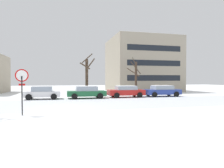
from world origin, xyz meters
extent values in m
plane|color=white|center=(0.00, 0.00, 0.00)|extent=(120.00, 120.00, 0.00)
cube|color=silver|center=(0.00, 3.26, 0.00)|extent=(80.00, 8.51, 0.00)
cylinder|color=black|center=(-2.46, -1.87, 1.17)|extent=(0.07, 0.12, 2.35)
cylinder|color=red|center=(-2.46, -1.87, 2.40)|extent=(0.76, 0.07, 0.76)
cylinder|color=white|center=(-2.46, -1.88, 2.40)|extent=(0.62, 0.07, 0.62)
cube|color=red|center=(-2.46, -1.87, 1.85)|extent=(0.36, 0.05, 0.12)
cylinder|color=white|center=(-2.46, -1.86, 2.45)|extent=(0.42, 0.05, 0.42)
cube|color=white|center=(-2.22, 8.48, 0.57)|extent=(3.85, 1.89, 0.59)
cube|color=#8C99A8|center=(-2.22, 8.48, 1.12)|extent=(2.12, 1.74, 0.51)
cube|color=white|center=(-2.22, 8.48, 1.40)|extent=(1.93, 1.61, 0.06)
cylinder|color=black|center=(-0.96, 9.45, 0.32)|extent=(0.64, 0.22, 0.64)
cylinder|color=black|center=(-0.96, 7.52, 0.32)|extent=(0.64, 0.22, 0.64)
cylinder|color=black|center=(-3.47, 9.45, 0.32)|extent=(0.64, 0.22, 0.64)
cylinder|color=black|center=(-3.47, 7.52, 0.32)|extent=(0.64, 0.22, 0.64)
cube|color=#1E6038|center=(2.61, 8.27, 0.56)|extent=(4.35, 1.84, 0.58)
cube|color=#8C99A8|center=(2.61, 8.27, 1.10)|extent=(2.39, 1.69, 0.50)
cube|color=white|center=(2.61, 8.27, 1.38)|extent=(2.18, 1.56, 0.06)
cylinder|color=black|center=(4.02, 9.21, 0.32)|extent=(0.64, 0.22, 0.64)
cylinder|color=black|center=(4.02, 7.33, 0.32)|extent=(0.64, 0.22, 0.64)
cylinder|color=black|center=(1.19, 9.21, 0.32)|extent=(0.64, 0.22, 0.64)
cylinder|color=black|center=(1.19, 7.33, 0.32)|extent=(0.64, 0.22, 0.64)
cube|color=red|center=(7.43, 8.55, 0.58)|extent=(4.36, 1.84, 0.63)
cube|color=#8C99A8|center=(7.43, 8.55, 1.12)|extent=(2.40, 1.69, 0.44)
cube|color=white|center=(7.43, 8.55, 1.37)|extent=(2.18, 1.56, 0.06)
cylinder|color=black|center=(8.84, 9.49, 0.32)|extent=(0.64, 0.22, 0.64)
cylinder|color=black|center=(8.84, 7.61, 0.32)|extent=(0.64, 0.22, 0.64)
cylinder|color=black|center=(6.01, 9.49, 0.32)|extent=(0.64, 0.22, 0.64)
cylinder|color=black|center=(6.01, 7.61, 0.32)|extent=(0.64, 0.22, 0.64)
cube|color=#283D93|center=(12.25, 8.58, 0.58)|extent=(4.55, 1.86, 0.62)
cube|color=#8C99A8|center=(12.25, 8.58, 1.12)|extent=(2.50, 1.71, 0.47)
cube|color=white|center=(12.25, 8.58, 1.39)|extent=(2.28, 1.58, 0.06)
cylinder|color=black|center=(13.73, 9.53, 0.32)|extent=(0.64, 0.22, 0.64)
cylinder|color=black|center=(13.73, 7.63, 0.32)|extent=(0.64, 0.22, 0.64)
cylinder|color=black|center=(10.77, 9.53, 0.32)|extent=(0.64, 0.22, 0.64)
cylinder|color=black|center=(10.77, 7.63, 0.32)|extent=(0.64, 0.22, 0.64)
cylinder|color=#423326|center=(10.12, 12.27, 2.33)|extent=(0.33, 0.33, 4.66)
cylinder|color=#423326|center=(9.84, 11.66, 3.78)|extent=(1.34, 0.69, 1.79)
cylinder|color=#423326|center=(9.75, 12.17, 4.83)|extent=(0.30, 0.82, 0.95)
cylinder|color=#423326|center=(9.46, 11.64, 3.17)|extent=(1.41, 1.45, 1.24)
cylinder|color=#423326|center=(2.99, 11.22, 2.38)|extent=(0.38, 0.38, 4.75)
cylinder|color=#423326|center=(2.70, 10.65, 3.86)|extent=(1.29, 0.77, 0.91)
cylinder|color=#423326|center=(3.56, 11.63, 4.22)|extent=(1.00, 1.30, 1.35)
cylinder|color=#423326|center=(3.14, 11.87, 4.95)|extent=(1.42, 0.44, 1.31)
cube|color=#9E937F|center=(14.31, 20.44, 4.79)|extent=(11.51, 10.84, 9.58)
cube|color=white|center=(14.31, 20.44, 9.63)|extent=(11.28, 10.62, 0.10)
cube|color=black|center=(14.31, 15.00, 2.39)|extent=(9.21, 0.04, 0.90)
cube|color=black|center=(14.31, 15.00, 4.79)|extent=(9.21, 0.04, 0.90)
cube|color=black|center=(14.31, 15.00, 7.18)|extent=(9.21, 0.04, 0.90)
camera|label=1|loc=(-0.17, -14.93, 2.16)|focal=32.62mm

